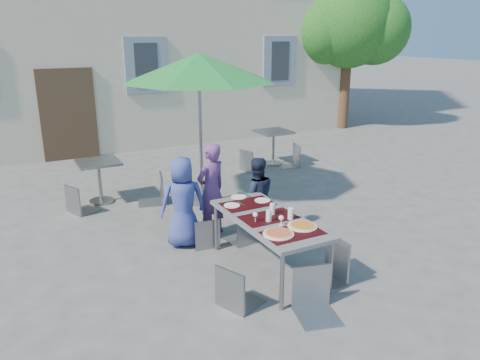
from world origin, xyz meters
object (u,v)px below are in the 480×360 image
chair_5 (316,265)px  child_1 (211,190)px  chair_1 (245,207)px  pizza_near_left (278,233)px  chair_4 (332,235)px  bg_chair_r_0 (155,171)px  chair_0 (205,216)px  bg_chair_l_0 (76,182)px  pizza_near_right (302,226)px  patio_umbrella (199,69)px  bg_chair_l_1 (249,148)px  cafe_table_0 (99,174)px  chair_3 (236,263)px  chair_2 (258,206)px  cafe_table_1 (273,141)px  child_2 (256,197)px  child_0 (183,202)px  dining_table (268,221)px  bg_chair_r_1 (293,142)px

chair_5 → child_1: bearing=92.7°
chair_1 → pizza_near_left: bearing=-103.0°
chair_1 → chair_4: chair_4 is taller
chair_4 → bg_chair_r_0: size_ratio=1.02×
pizza_near_left → chair_0: 1.59m
chair_4 → bg_chair_l_0: size_ratio=1.09×
pizza_near_right → patio_umbrella: 3.62m
bg_chair_l_1 → child_1: bearing=-128.4°
pizza_near_right → bg_chair_l_0: 4.28m
pizza_near_left → pizza_near_right: (0.38, 0.06, -0.00)m
child_1 → cafe_table_0: 2.56m
pizza_near_left → chair_3: bearing=-174.9°
chair_2 → cafe_table_1: 4.16m
child_2 → chair_3: 2.03m
child_0 → chair_0: bearing=151.7°
chair_4 → chair_0: bearing=122.1°
pizza_near_left → chair_5: size_ratio=0.36×
chair_0 → chair_2: chair_2 is taller
child_1 → bg_chair_l_1: size_ratio=1.56×
bg_chair_l_0 → bg_chair_r_0: bearing=-5.3°
dining_table → child_2: child_2 is taller
bg_chair_r_1 → child_1: bearing=-141.1°
child_2 → chair_3: bearing=69.7°
chair_5 → chair_2: bearing=77.5°
chair_3 → patio_umbrella: bearing=72.8°
chair_2 → child_0: bearing=167.4°
dining_table → pizza_near_left: size_ratio=5.06×
chair_3 → patio_umbrella: 3.96m
pizza_near_right → chair_5: size_ratio=0.36×
pizza_near_left → bg_chair_l_1: 5.20m
chair_0 → chair_2: (0.85, -0.03, 0.02)m
pizza_near_left → bg_chair_l_0: bg_chair_l_0 is taller
dining_table → bg_chair_l_1: size_ratio=2.00×
bg_chair_l_1 → bg_chair_r_0: bearing=-158.2°
chair_3 → child_0: bearing=87.3°
child_0 → child_1: (0.52, 0.16, 0.06)m
pizza_near_right → cafe_table_0: bearing=111.0°
chair_2 → cafe_table_0: chair_2 is taller
child_2 → chair_4: bearing=110.7°
child_0 → bg_chair_r_1: bearing=-130.9°
chair_0 → cafe_table_0: (-0.94, 2.63, 0.06)m
child_0 → bg_chair_r_0: (0.20, 1.93, -0.07)m
pizza_near_right → bg_chair_r_1: bearing=57.1°
chair_1 → chair_3: bearing=-122.0°
cafe_table_1 → pizza_near_right: bearing=-118.1°
chair_0 → patio_umbrella: (0.70, 1.75, 1.92)m
pizza_near_right → child_2: 1.55m
bg_chair_l_0 → bg_chair_r_1: (4.95, 0.75, 0.01)m
pizza_near_left → chair_4: (0.75, -0.05, -0.16)m
bg_chair_l_1 → chair_3: bearing=-120.5°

